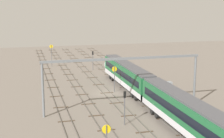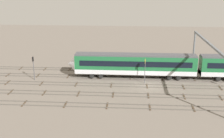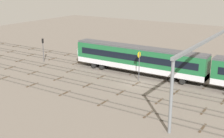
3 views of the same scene
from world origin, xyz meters
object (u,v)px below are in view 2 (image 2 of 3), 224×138
at_px(speed_sign_near_foreground, 145,67).
at_px(relay_cabinet, 152,64).
at_px(overhead_gantry, 209,53).
at_px(signal_light_trackside_departure, 33,65).

bearing_deg(speed_sign_near_foreground, relay_cabinet, -100.79).
height_order(overhead_gantry, speed_sign_near_foreground, overhead_gantry).
bearing_deg(signal_light_trackside_departure, speed_sign_near_foreground, 178.92).
xyz_separation_m(signal_light_trackside_departure, relay_cabinet, (-23.71, -9.97, -2.19)).
relative_size(overhead_gantry, signal_light_trackside_departure, 5.30).
bearing_deg(overhead_gantry, speed_sign_near_foreground, -8.43).
relative_size(overhead_gantry, relay_cabinet, 14.01).
xyz_separation_m(overhead_gantry, speed_sign_near_foreground, (11.11, -1.65, -3.45)).
bearing_deg(relay_cabinet, speed_sign_near_foreground, 79.21).
height_order(overhead_gantry, relay_cabinet, overhead_gantry).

